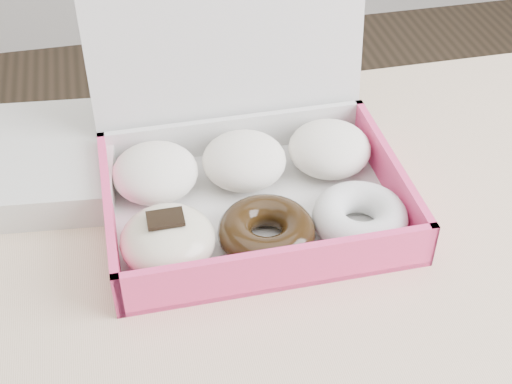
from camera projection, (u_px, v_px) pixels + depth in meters
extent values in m
cube|color=tan|center=(162.00, 339.00, 0.68)|extent=(1.20, 0.80, 0.04)
cylinder|color=tan|center=(462.00, 264.00, 1.28)|extent=(0.05, 0.05, 0.71)
cube|color=silver|center=(255.00, 212.00, 0.79)|extent=(0.32, 0.23, 0.01)
cube|color=#EB3A75|center=(280.00, 270.00, 0.69)|extent=(0.32, 0.01, 0.05)
cube|color=silver|center=(234.00, 136.00, 0.86)|extent=(0.32, 0.01, 0.05)
cube|color=#EB3A75|center=(110.00, 217.00, 0.75)|extent=(0.01, 0.23, 0.05)
cube|color=#EB3A75|center=(390.00, 176.00, 0.80)|extent=(0.01, 0.23, 0.05)
cube|color=silver|center=(229.00, 60.00, 0.81)|extent=(0.32, 0.03, 0.23)
ellipsoid|color=white|center=(155.00, 172.00, 0.79)|extent=(0.10, 0.10, 0.05)
ellipsoid|color=white|center=(244.00, 160.00, 0.81)|extent=(0.10, 0.10, 0.05)
ellipsoid|color=white|center=(329.00, 149.00, 0.83)|extent=(0.10, 0.10, 0.05)
ellipsoid|color=beige|center=(168.00, 240.00, 0.71)|extent=(0.10, 0.10, 0.05)
cube|color=black|center=(165.00, 219.00, 0.69)|extent=(0.04, 0.03, 0.00)
torus|color=black|center=(266.00, 232.00, 0.73)|extent=(0.10, 0.10, 0.04)
torus|color=white|center=(360.00, 217.00, 0.75)|extent=(0.10, 0.10, 0.04)
cube|color=silver|center=(8.00, 164.00, 0.83)|extent=(0.27, 0.22, 0.04)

